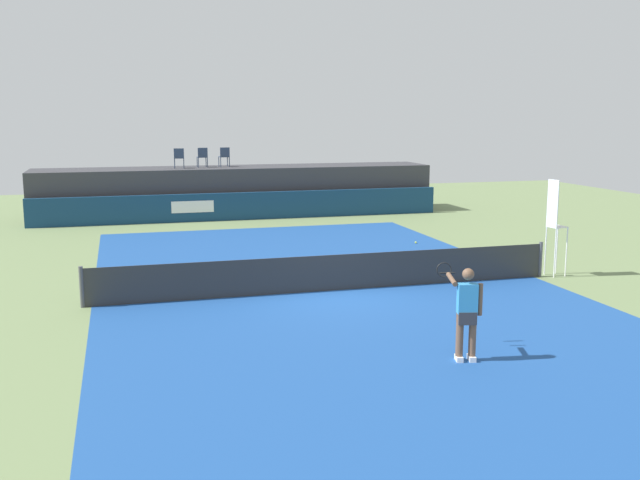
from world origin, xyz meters
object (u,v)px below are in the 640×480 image
object	(u,v)px
umpire_chair	(555,221)
tennis_ball	(416,242)
spectator_chair_far_left	(179,157)
spectator_chair_center	(224,156)
net_post_near	(82,287)
net_post_far	(540,259)
tennis_player	(466,311)
spectator_chair_left	(202,156)

from	to	relation	value
umpire_chair	tennis_ball	world-z (taller)	umpire_chair
spectator_chair_far_left	spectator_chair_center	world-z (taller)	same
net_post_near	net_post_far	size ratio (longest dim) A/B	1.00
spectator_chair_center	net_post_near	size ratio (longest dim) A/B	0.89
umpire_chair	tennis_player	world-z (taller)	umpire_chair
spectator_chair_center	spectator_chair_left	bearing A→B (deg)	-178.22
spectator_chair_far_left	spectator_chair_center	distance (m)	2.12
umpire_chair	tennis_player	bearing A→B (deg)	-134.21
net_post_far	tennis_player	distance (m)	7.96
spectator_chair_center	tennis_ball	bearing A→B (deg)	-60.20
umpire_chair	spectator_chair_far_left	bearing A→B (deg)	121.46
spectator_chair_far_left	umpire_chair	distance (m)	17.64
net_post_near	tennis_player	size ratio (longest dim) A/B	0.56
tennis_ball	spectator_chair_center	bearing A→B (deg)	119.80
spectator_chair_left	tennis_player	xyz separation A→B (m)	(2.40, -21.28, -1.73)
umpire_chair	net_post_far	distance (m)	1.15
net_post_far	spectator_chair_center	bearing A→B (deg)	113.56
spectator_chair_center	net_post_near	bearing A→B (deg)	-110.19
spectator_chair_left	net_post_far	xyz separation A→B (m)	(7.73, -15.39, -2.19)
spectator_chair_left	net_post_near	bearing A→B (deg)	-106.88
spectator_chair_left	umpire_chair	bearing A→B (deg)	-62.23
spectator_chair_far_left	spectator_chair_center	xyz separation A→B (m)	(2.08, 0.42, 0.00)
spectator_chair_far_left	spectator_chair_left	bearing A→B (deg)	20.00
spectator_chair_center	tennis_ball	size ratio (longest dim) A/B	13.06
spectator_chair_left	tennis_player	size ratio (longest dim) A/B	0.50
spectator_chair_far_left	net_post_far	distance (m)	17.53
spectator_chair_left	tennis_ball	bearing A→B (deg)	-55.78
tennis_ball	net_post_far	bearing A→B (deg)	-77.79
spectator_chair_far_left	net_post_near	distance (m)	15.58
spectator_chair_left	net_post_far	world-z (taller)	spectator_chair_left
net_post_far	tennis_player	bearing A→B (deg)	-132.17
net_post_near	tennis_ball	bearing A→B (deg)	27.98
spectator_chair_far_left	net_post_far	world-z (taller)	spectator_chair_far_left
spectator_chair_left	net_post_far	bearing A→B (deg)	-63.34
spectator_chair_far_left	tennis_ball	bearing A→B (deg)	-50.39
spectator_chair_far_left	umpire_chair	size ratio (longest dim) A/B	0.32
tennis_player	umpire_chair	bearing A→B (deg)	45.79
spectator_chair_far_left	spectator_chair_left	xyz separation A→B (m)	(1.07, 0.39, 0.00)
spectator_chair_far_left	net_post_near	xyz separation A→B (m)	(-3.60, -15.00, -2.19)
spectator_chair_center	tennis_ball	xyz separation A→B (m)	(5.45, -9.52, -2.66)
spectator_chair_far_left	tennis_player	bearing A→B (deg)	-80.57
umpire_chair	net_post_far	world-z (taller)	umpire_chair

